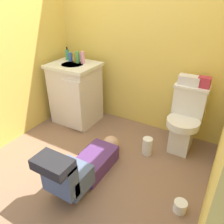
{
  "coord_description": "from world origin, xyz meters",
  "views": [
    {
      "loc": [
        1.08,
        -1.51,
        1.63
      ],
      "look_at": [
        0.0,
        0.36,
        0.45
      ],
      "focal_mm": 35.6,
      "sensor_mm": 36.0,
      "label": 1
    }
  ],
  "objects_px": {
    "bottle_amber": "(75,58)",
    "paper_towel_roll": "(147,146)",
    "toiletry_bag": "(204,82)",
    "bottle_blue": "(71,57)",
    "toilet_paper_roll": "(180,206)",
    "soap_dispenser": "(67,54)",
    "bottle_green": "(77,57)",
    "bottle_pink": "(82,58)",
    "vanity_cabinet": "(76,93)",
    "faucet": "(80,57)",
    "toilet": "(185,120)",
    "person_plumber": "(83,165)",
    "tissue_box": "(189,80)"
  },
  "relations": [
    {
      "from": "vanity_cabinet",
      "to": "tissue_box",
      "type": "bearing_deg",
      "value": 8.09
    },
    {
      "from": "vanity_cabinet",
      "to": "bottle_amber",
      "type": "xyz_separation_m",
      "value": [
        -0.03,
        0.07,
        0.46
      ]
    },
    {
      "from": "soap_dispenser",
      "to": "person_plumber",
      "type": "bearing_deg",
      "value": -46.7
    },
    {
      "from": "bottle_amber",
      "to": "paper_towel_roll",
      "type": "distance_m",
      "value": 1.43
    },
    {
      "from": "soap_dispenser",
      "to": "bottle_blue",
      "type": "distance_m",
      "value": 0.1
    },
    {
      "from": "bottle_blue",
      "to": "bottle_green",
      "type": "distance_m",
      "value": 0.13
    },
    {
      "from": "bottle_blue",
      "to": "bottle_green",
      "type": "height_order",
      "value": "bottle_green"
    },
    {
      "from": "tissue_box",
      "to": "bottle_pink",
      "type": "distance_m",
      "value": 1.32
    },
    {
      "from": "toilet",
      "to": "bottle_green",
      "type": "relative_size",
      "value": 5.06
    },
    {
      "from": "person_plumber",
      "to": "bottle_green",
      "type": "xyz_separation_m",
      "value": [
        -0.74,
        0.95,
        0.72
      ]
    },
    {
      "from": "toilet_paper_roll",
      "to": "tissue_box",
      "type": "bearing_deg",
      "value": 105.57
    },
    {
      "from": "faucet",
      "to": "bottle_pink",
      "type": "bearing_deg",
      "value": -35.33
    },
    {
      "from": "vanity_cabinet",
      "to": "toilet_paper_roll",
      "type": "xyz_separation_m",
      "value": [
        1.67,
        -0.78,
        -0.37
      ]
    },
    {
      "from": "paper_towel_roll",
      "to": "toilet_paper_roll",
      "type": "xyz_separation_m",
      "value": [
        0.53,
        -0.57,
        -0.05
      ]
    },
    {
      "from": "bottle_pink",
      "to": "paper_towel_roll",
      "type": "xyz_separation_m",
      "value": [
        1.05,
        -0.29,
        -0.79
      ]
    },
    {
      "from": "bottle_amber",
      "to": "bottle_green",
      "type": "xyz_separation_m",
      "value": [
        0.05,
        -0.01,
        0.02
      ]
    },
    {
      "from": "bottle_green",
      "to": "paper_towel_roll",
      "type": "bearing_deg",
      "value": -13.73
    },
    {
      "from": "soap_dispenser",
      "to": "paper_towel_roll",
      "type": "height_order",
      "value": "soap_dispenser"
    },
    {
      "from": "vanity_cabinet",
      "to": "bottle_pink",
      "type": "relative_size",
      "value": 5.55
    },
    {
      "from": "vanity_cabinet",
      "to": "bottle_amber",
      "type": "bearing_deg",
      "value": 108.58
    },
    {
      "from": "bottle_blue",
      "to": "toilet_paper_roll",
      "type": "bearing_deg",
      "value": -25.76
    },
    {
      "from": "soap_dispenser",
      "to": "bottle_pink",
      "type": "bearing_deg",
      "value": -9.29
    },
    {
      "from": "faucet",
      "to": "person_plumber",
      "type": "bearing_deg",
      "value": -53.49
    },
    {
      "from": "bottle_blue",
      "to": "soap_dispenser",
      "type": "bearing_deg",
      "value": 152.59
    },
    {
      "from": "toiletry_bag",
      "to": "soap_dispenser",
      "type": "relative_size",
      "value": 0.75
    },
    {
      "from": "vanity_cabinet",
      "to": "bottle_green",
      "type": "distance_m",
      "value": 0.48
    },
    {
      "from": "bottle_pink",
      "to": "paper_towel_roll",
      "type": "height_order",
      "value": "bottle_pink"
    },
    {
      "from": "bottle_blue",
      "to": "paper_towel_roll",
      "type": "xyz_separation_m",
      "value": [
        1.25,
        -0.29,
        -0.77
      ]
    },
    {
      "from": "tissue_box",
      "to": "toiletry_bag",
      "type": "relative_size",
      "value": 1.77
    },
    {
      "from": "toiletry_bag",
      "to": "bottle_pink",
      "type": "xyz_separation_m",
      "value": [
        -1.46,
        -0.12,
        0.09
      ]
    },
    {
      "from": "toilet",
      "to": "vanity_cabinet",
      "type": "height_order",
      "value": "vanity_cabinet"
    },
    {
      "from": "vanity_cabinet",
      "to": "toilet_paper_roll",
      "type": "distance_m",
      "value": 1.88
    },
    {
      "from": "paper_towel_roll",
      "to": "toiletry_bag",
      "type": "bearing_deg",
      "value": 45.35
    },
    {
      "from": "tissue_box",
      "to": "bottle_pink",
      "type": "xyz_separation_m",
      "value": [
        -1.31,
        -0.12,
        0.09
      ]
    },
    {
      "from": "person_plumber",
      "to": "paper_towel_roll",
      "type": "relative_size",
      "value": 5.26
    },
    {
      "from": "vanity_cabinet",
      "to": "faucet",
      "type": "relative_size",
      "value": 8.2
    },
    {
      "from": "faucet",
      "to": "bottle_green",
      "type": "distance_m",
      "value": 0.09
    },
    {
      "from": "soap_dispenser",
      "to": "bottle_green",
      "type": "distance_m",
      "value": 0.22
    },
    {
      "from": "toiletry_bag",
      "to": "bottle_amber",
      "type": "relative_size",
      "value": 1.05
    },
    {
      "from": "vanity_cabinet",
      "to": "bottle_blue",
      "type": "height_order",
      "value": "bottle_blue"
    },
    {
      "from": "person_plumber",
      "to": "toilet_paper_roll",
      "type": "bearing_deg",
      "value": 6.96
    },
    {
      "from": "toilet_paper_roll",
      "to": "bottle_amber",
      "type": "bearing_deg",
      "value": 153.35
    },
    {
      "from": "tissue_box",
      "to": "bottle_pink",
      "type": "relative_size",
      "value": 1.49
    },
    {
      "from": "bottle_blue",
      "to": "bottle_green",
      "type": "xyz_separation_m",
      "value": [
        0.13,
        -0.02,
        0.02
      ]
    },
    {
      "from": "faucet",
      "to": "soap_dispenser",
      "type": "height_order",
      "value": "soap_dispenser"
    },
    {
      "from": "toilet",
      "to": "person_plumber",
      "type": "relative_size",
      "value": 0.7
    },
    {
      "from": "faucet",
      "to": "bottle_blue",
      "type": "height_order",
      "value": "bottle_blue"
    },
    {
      "from": "toilet",
      "to": "person_plumber",
      "type": "xyz_separation_m",
      "value": [
        -0.68,
        -1.0,
        -0.19
      ]
    },
    {
      "from": "bottle_blue",
      "to": "bottle_amber",
      "type": "bearing_deg",
      "value": -3.59
    },
    {
      "from": "faucet",
      "to": "toilet",
      "type": "bearing_deg",
      "value": -1.49
    }
  ]
}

